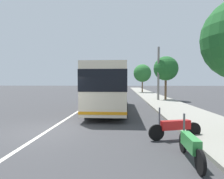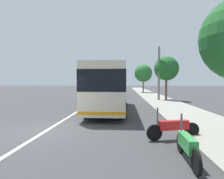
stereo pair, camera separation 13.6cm
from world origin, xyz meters
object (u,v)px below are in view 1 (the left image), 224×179
(coach_bus, at_px, (110,86))
(car_side_street, at_px, (102,89))
(utility_pole, at_px, (158,74))
(motorcycle_nearest_curb, at_px, (190,145))
(roadside_tree_mid_block, at_px, (166,69))
(motorcycle_far_end, at_px, (175,127))
(car_oncoming, at_px, (104,87))
(roadside_tree_far_block, at_px, (142,73))

(coach_bus, distance_m, car_side_street, 30.88)
(car_side_street, xyz_separation_m, utility_pole, (-22.93, -9.29, 2.50))
(motorcycle_nearest_curb, distance_m, roadside_tree_mid_block, 18.45)
(coach_bus, relative_size, utility_pole, 1.63)
(roadside_tree_mid_block, relative_size, utility_pole, 0.84)
(motorcycle_far_end, distance_m, car_oncoming, 49.39)
(car_oncoming, distance_m, utility_pole, 35.22)
(coach_bus, relative_size, car_side_street, 2.39)
(car_oncoming, xyz_separation_m, utility_pole, (-33.69, -9.98, 2.47))
(car_oncoming, bearing_deg, car_side_street, 3.51)
(roadside_tree_mid_block, bearing_deg, car_oncoming, 18.41)
(car_side_street, bearing_deg, utility_pole, 18.05)
(car_side_street, height_order, car_oncoming, car_oncoming)
(coach_bus, bearing_deg, car_oncoming, 6.55)
(motorcycle_far_end, height_order, car_side_street, car_side_street)
(motorcycle_nearest_curb, xyz_separation_m, roadside_tree_mid_block, (17.86, -3.18, 3.38))
(coach_bus, xyz_separation_m, roadside_tree_mid_block, (8.35, -6.13, 1.93))
(coach_bus, xyz_separation_m, roadside_tree_far_block, (24.15, -4.87, 2.12))
(car_oncoming, relative_size, utility_pole, 0.62)
(coach_bus, relative_size, motorcycle_far_end, 4.77)
(motorcycle_far_end, relative_size, roadside_tree_far_block, 0.37)
(motorcycle_far_end, bearing_deg, motorcycle_nearest_curb, 69.13)
(motorcycle_nearest_curb, height_order, roadside_tree_far_block, roadside_tree_far_block)
(car_oncoming, relative_size, roadside_tree_mid_block, 0.74)
(coach_bus, height_order, motorcycle_far_end, coach_bus)
(car_side_street, bearing_deg, motorcycle_far_end, 6.80)
(car_oncoming, distance_m, roadside_tree_mid_block, 34.90)
(motorcycle_far_end, xyz_separation_m, car_side_street, (37.99, 7.26, 0.18))
(coach_bus, relative_size, roadside_tree_far_block, 1.76)
(coach_bus, bearing_deg, roadside_tree_mid_block, -36.41)
(coach_bus, height_order, utility_pole, utility_pole)
(coach_bus, height_order, motorcycle_nearest_curb, coach_bus)
(roadside_tree_mid_block, xyz_separation_m, roadside_tree_far_block, (15.80, 1.26, 0.20))
(coach_bus, xyz_separation_m, car_side_street, (30.57, 4.16, -1.26))
(roadside_tree_mid_block, relative_size, roadside_tree_far_block, 0.91)
(motorcycle_far_end, height_order, roadside_tree_far_block, roadside_tree_far_block)
(roadside_tree_mid_block, bearing_deg, car_side_street, 24.86)
(coach_bus, xyz_separation_m, motorcycle_far_end, (-7.42, -3.09, -1.44))
(roadside_tree_mid_block, height_order, roadside_tree_far_block, roadside_tree_far_block)
(car_oncoming, height_order, utility_pole, utility_pole)
(roadside_tree_far_block, distance_m, utility_pole, 16.54)
(motorcycle_nearest_curb, relative_size, roadside_tree_far_block, 0.35)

